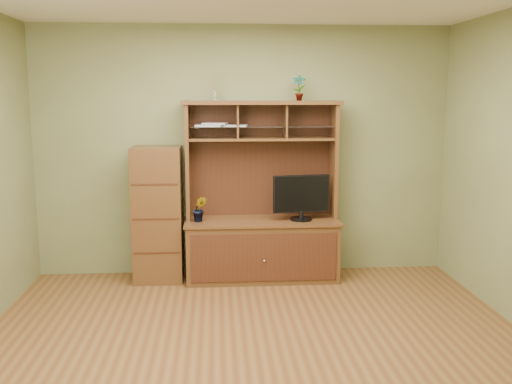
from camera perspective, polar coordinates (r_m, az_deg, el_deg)
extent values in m
cube|color=brown|center=(4.66, 0.04, -15.32)|extent=(4.50, 4.00, 0.02)
cube|color=#66673D|center=(6.26, -1.28, 4.09)|extent=(4.50, 0.02, 2.70)
cube|color=#66673D|center=(2.30, 3.64, -5.63)|extent=(4.50, 0.02, 2.70)
cube|color=#452813|center=(6.16, 0.60, -5.85)|extent=(1.60, 0.55, 0.62)
cube|color=#321A0D|center=(5.89, 0.82, -6.58)|extent=(1.50, 0.01, 0.50)
sphere|color=silver|center=(5.89, 0.83, -6.90)|extent=(0.02, 0.02, 0.02)
cube|color=#452813|center=(6.08, 0.60, -2.90)|extent=(1.64, 0.59, 0.03)
cube|color=#452813|center=(6.06, -6.84, 3.13)|extent=(0.04, 0.35, 1.25)
cube|color=#452813|center=(6.19, 7.77, 3.24)|extent=(0.04, 0.35, 1.25)
cube|color=#321A0D|center=(6.24, 0.42, 3.38)|extent=(1.52, 0.02, 1.25)
cube|color=#452813|center=(6.04, 0.55, 8.93)|extent=(1.66, 0.40, 0.04)
cube|color=#452813|center=(6.05, 0.54, 5.33)|extent=(1.52, 0.32, 0.02)
cube|color=#452813|center=(6.03, -1.88, 7.08)|extent=(0.02, 0.31, 0.35)
cube|color=#452813|center=(6.07, 2.95, 7.09)|extent=(0.02, 0.31, 0.35)
cube|color=silver|center=(6.03, 0.55, 6.55)|extent=(1.50, 0.27, 0.01)
cylinder|color=black|center=(6.06, 4.53, -2.70)|extent=(0.23, 0.23, 0.02)
cylinder|color=black|center=(6.05, 4.53, -2.25)|extent=(0.05, 0.05, 0.07)
cube|color=black|center=(6.01, 4.56, -0.17)|extent=(0.61, 0.14, 0.39)
imported|color=#345B1F|center=(5.97, -5.67, -1.70)|extent=(0.15, 0.13, 0.27)
imported|color=#3D6B25|center=(6.08, 4.31, 10.36)|extent=(0.16, 0.13, 0.27)
cylinder|color=silver|center=(6.02, -4.27, 9.60)|extent=(0.06, 0.06, 0.11)
cylinder|color=olive|center=(6.02, -4.29, 11.02)|extent=(0.04, 0.04, 0.19)
cube|color=#A2A2A7|center=(6.02, -4.78, 6.65)|extent=(0.28, 0.22, 0.02)
cube|color=#A2A2A7|center=(6.02, -4.11, 6.85)|extent=(0.28, 0.24, 0.02)
cube|color=#A2A2A7|center=(6.03, -2.17, 6.67)|extent=(0.28, 0.23, 0.02)
cube|color=#452813|center=(6.12, -9.78, -2.20)|extent=(0.51, 0.46, 1.43)
cube|color=#321A0D|center=(5.98, -9.90, -6.01)|extent=(0.47, 0.01, 0.02)
cube|color=#321A0D|center=(5.89, -10.00, -2.66)|extent=(0.47, 0.01, 0.01)
cube|color=#321A0D|center=(5.83, -10.10, 0.77)|extent=(0.47, 0.01, 0.02)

